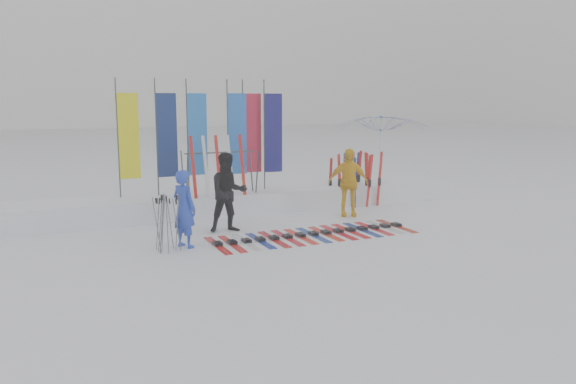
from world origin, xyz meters
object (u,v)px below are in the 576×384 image
ski_row (313,234)px  person_yellow (348,182)px  person_blue (184,209)px  tent_canopy (382,155)px  ski_rack (220,167)px  person_black (228,193)px

ski_row → person_yellow: bearing=41.2°
person_blue → tent_canopy: size_ratio=0.54×
person_yellow → ski_row: bearing=-116.8°
ski_row → ski_rack: 3.67m
person_black → person_yellow: person_black is taller
person_black → person_yellow: 3.68m
person_black → ski_row: bearing=-30.8°
tent_canopy → person_blue: bearing=-153.8°
tent_canopy → person_yellow: bearing=-139.4°
tent_canopy → ski_rack: 5.90m
ski_rack → person_blue: bearing=-120.8°
person_blue → ski_rack: (1.76, 2.96, 0.52)m
person_yellow → ski_row: (-1.93, -1.69, -0.91)m
person_blue → person_yellow: (5.00, 1.50, 0.09)m
ski_rack → ski_row: bearing=-67.6°
ski_row → person_black: bearing=144.7°
tent_canopy → person_black: bearing=-156.6°
person_black → person_yellow: (3.65, 0.47, -0.03)m
person_yellow → ski_rack: 3.58m
person_blue → person_yellow: bearing=-103.2°
person_blue → person_black: (1.35, 1.03, 0.11)m
person_yellow → ski_row: person_yellow is taller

